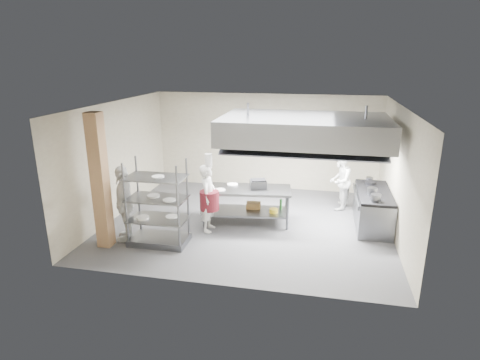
% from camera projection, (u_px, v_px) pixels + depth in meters
% --- Properties ---
extents(floor, '(7.00, 7.00, 0.00)m').
position_uv_depth(floor, '(248.00, 223.00, 10.29)').
color(floor, '#38383B').
rests_on(floor, ground).
extents(ceiling, '(7.00, 7.00, 0.00)m').
position_uv_depth(ceiling, '(249.00, 105.00, 9.40)').
color(ceiling, silver).
rests_on(ceiling, wall_back).
extents(wall_back, '(7.00, 0.00, 7.00)m').
position_uv_depth(wall_back, '(266.00, 142.00, 12.65)').
color(wall_back, '#A29981').
rests_on(wall_back, ground).
extents(wall_left, '(0.00, 6.00, 6.00)m').
position_uv_depth(wall_left, '(118.00, 159.00, 10.53)').
color(wall_left, '#A29981').
rests_on(wall_left, ground).
extents(wall_right, '(0.00, 6.00, 6.00)m').
position_uv_depth(wall_right, '(399.00, 175.00, 9.16)').
color(wall_right, '#A29981').
rests_on(wall_right, ground).
extents(column, '(0.30, 0.30, 3.00)m').
position_uv_depth(column, '(100.00, 182.00, 8.64)').
color(column, tan).
rests_on(column, floor).
extents(exhaust_hood, '(4.00, 2.50, 0.60)m').
position_uv_depth(exhaust_hood, '(304.00, 129.00, 9.70)').
color(exhaust_hood, gray).
rests_on(exhaust_hood, ceiling).
extents(hood_strip_a, '(1.60, 0.12, 0.04)m').
position_uv_depth(hood_strip_a, '(267.00, 141.00, 9.97)').
color(hood_strip_a, white).
rests_on(hood_strip_a, exhaust_hood).
extents(hood_strip_b, '(1.60, 0.12, 0.04)m').
position_uv_depth(hood_strip_b, '(342.00, 144.00, 9.62)').
color(hood_strip_b, white).
rests_on(hood_strip_b, exhaust_hood).
extents(wall_shelf, '(1.50, 0.28, 0.04)m').
position_uv_depth(wall_shelf, '(324.00, 145.00, 12.15)').
color(wall_shelf, gray).
rests_on(wall_shelf, wall_back).
extents(island, '(2.33, 1.20, 0.91)m').
position_uv_depth(island, '(246.00, 205.00, 10.20)').
color(island, slate).
rests_on(island, floor).
extents(island_worktop, '(2.33, 1.20, 0.06)m').
position_uv_depth(island_worktop, '(246.00, 190.00, 10.07)').
color(island_worktop, gray).
rests_on(island_worktop, island).
extents(island_undershelf, '(2.14, 1.09, 0.04)m').
position_uv_depth(island_undershelf, '(246.00, 211.00, 10.24)').
color(island_undershelf, slate).
rests_on(island_undershelf, island).
extents(pass_rack, '(1.31, 0.78, 1.94)m').
position_uv_depth(pass_rack, '(157.00, 203.00, 8.90)').
color(pass_rack, gray).
rests_on(pass_rack, floor).
extents(cooking_range, '(0.80, 2.00, 0.84)m').
position_uv_depth(cooking_range, '(373.00, 209.00, 10.03)').
color(cooking_range, slate).
rests_on(cooking_range, floor).
extents(range_top, '(0.78, 1.96, 0.06)m').
position_uv_depth(range_top, '(374.00, 192.00, 9.90)').
color(range_top, black).
rests_on(range_top, cooking_range).
extents(chef_head, '(0.41, 0.61, 1.66)m').
position_uv_depth(chef_head, '(208.00, 198.00, 9.62)').
color(chef_head, silver).
rests_on(chef_head, floor).
extents(chef_line, '(0.80, 0.92, 1.63)m').
position_uv_depth(chef_line, '(340.00, 181.00, 11.01)').
color(chef_line, silver).
rests_on(chef_line, floor).
extents(chef_plating, '(0.74, 1.12, 1.77)m').
position_uv_depth(chef_plating, '(124.00, 203.00, 9.14)').
color(chef_plating, white).
rests_on(chef_plating, floor).
extents(griddle, '(0.48, 0.42, 0.20)m').
position_uv_depth(griddle, '(258.00, 184.00, 10.09)').
color(griddle, slate).
rests_on(griddle, island_worktop).
extents(wicker_basket, '(0.37, 0.27, 0.16)m').
position_uv_depth(wicker_basket, '(253.00, 205.00, 10.37)').
color(wicker_basket, '#8D5F38').
rests_on(wicker_basket, island_undershelf).
extents(stockpot, '(0.24, 0.24, 0.17)m').
position_uv_depth(stockpot, '(372.00, 191.00, 9.64)').
color(stockpot, slate).
rests_on(stockpot, range_top).
extents(plate_stack, '(0.28, 0.28, 0.05)m').
position_uv_depth(plate_stack, '(158.00, 218.00, 9.00)').
color(plate_stack, white).
rests_on(plate_stack, pass_rack).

